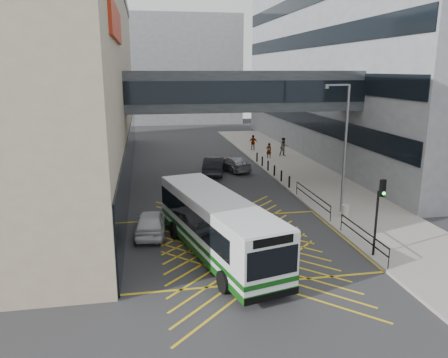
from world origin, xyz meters
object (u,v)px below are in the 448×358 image
car_silver (233,163)px  pedestrian_b (284,147)px  street_lamp (343,141)px  traffic_light (379,207)px  pedestrian_a (269,151)px  car_dark (214,165)px  litter_bin (345,211)px  pedestrian_c (253,143)px  bus (216,225)px  car_white (151,222)px

car_silver → pedestrian_b: pedestrian_b is taller
car_silver → street_lamp: bearing=89.4°
traffic_light → pedestrian_a: 24.63m
car_dark → car_silver: (1.95, 0.99, -0.11)m
car_silver → pedestrian_a: (4.60, 4.30, 0.27)m
traffic_light → pedestrian_a: (1.59, 24.52, -1.75)m
car_silver → pedestrian_a: size_ratio=2.79×
street_lamp → litter_bin: bearing=-104.5°
car_dark → street_lamp: bearing=129.8°
pedestrian_c → pedestrian_a: bearing=106.4°
street_lamp → bus: bearing=-161.4°
bus → litter_bin: bearing=9.7°
car_silver → litter_bin: bearing=87.9°
car_silver → bus: bearing=58.0°
car_silver → pedestrian_b: size_ratio=2.30×
pedestrian_b → litter_bin: bearing=-103.0°
car_dark → pedestrian_b: 10.51m
street_lamp → pedestrian_a: 18.16m
car_dark → pedestrian_a: (6.55, 5.29, 0.16)m
car_white → bus: bearing=137.1°
street_lamp → pedestrian_b: size_ratio=4.21×
bus → traffic_light: (7.62, -1.84, 1.07)m
car_dark → pedestrian_c: bearing=-107.5°
bus → traffic_light: bearing=-27.6°
bus → pedestrian_b: (11.12, 23.62, -0.50)m
car_white → car_dark: size_ratio=0.89×
car_white → pedestrian_b: bearing=-120.1°
car_silver → litter_bin: car_silver is taller
litter_bin → pedestrian_a: bearing=88.6°
litter_bin → street_lamp: bearing=86.2°
bus → pedestrian_c: (8.77, 27.56, -0.61)m
car_white → pedestrian_a: size_ratio=2.85×
traffic_light → litter_bin: (1.11, 5.68, -2.14)m
street_lamp → car_white: bearing=176.0°
bus → car_white: bearing=117.9°
car_white → street_lamp: (11.97, 1.41, 4.05)m
car_silver → traffic_light: (3.01, -20.22, 2.01)m
car_dark → pedestrian_c: pedestrian_c is taller
bus → pedestrian_a: 24.49m
car_white → pedestrian_a: pedestrian_a is taller
street_lamp → pedestrian_c: size_ratio=4.74×
traffic_light → pedestrian_b: (3.49, 25.46, -1.58)m
pedestrian_a → pedestrian_c: 4.90m
litter_bin → pedestrian_b: size_ratio=0.42×
street_lamp → pedestrian_a: bearing=78.0°
car_dark → car_silver: 2.19m
car_silver → pedestrian_c: bearing=-132.3°
car_white → car_silver: size_ratio=1.02×
pedestrian_b → pedestrian_c: pedestrian_b is taller
street_lamp → pedestrian_c: 22.94m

